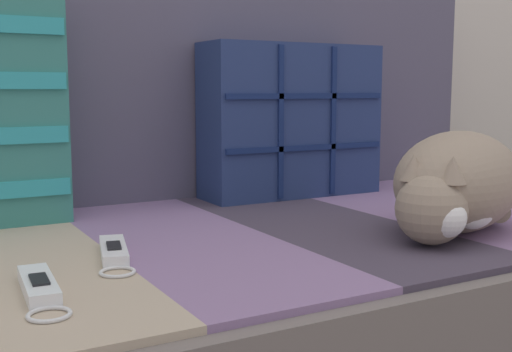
{
  "coord_description": "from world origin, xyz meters",
  "views": [
    {
      "loc": [
        -0.54,
        -0.91,
        0.66
      ],
      "look_at": [
        -0.02,
        0.01,
        0.51
      ],
      "focal_mm": 45.0,
      "sensor_mm": 36.0,
      "label": 1
    }
  ],
  "objects_px": {
    "throw_pillow_quilted": "(291,121)",
    "sleeping_cat": "(456,185)",
    "game_remote_near": "(114,252)",
    "game_remote_far": "(39,288)",
    "couch": "(244,336)"
  },
  "relations": [
    {
      "from": "throw_pillow_quilted",
      "to": "sleeping_cat",
      "type": "relative_size",
      "value": 1.13
    },
    {
      "from": "game_remote_near",
      "to": "sleeping_cat",
      "type": "bearing_deg",
      "value": -12.3
    },
    {
      "from": "throw_pillow_quilted",
      "to": "game_remote_far",
      "type": "distance_m",
      "value": 0.83
    },
    {
      "from": "throw_pillow_quilted",
      "to": "game_remote_far",
      "type": "height_order",
      "value": "throw_pillow_quilted"
    },
    {
      "from": "game_remote_near",
      "to": "game_remote_far",
      "type": "relative_size",
      "value": 1.0
    },
    {
      "from": "throw_pillow_quilted",
      "to": "sleeping_cat",
      "type": "distance_m",
      "value": 0.48
    },
    {
      "from": "couch",
      "to": "sleeping_cat",
      "type": "relative_size",
      "value": 4.61
    },
    {
      "from": "throw_pillow_quilted",
      "to": "game_remote_near",
      "type": "xyz_separation_m",
      "value": [
        -0.53,
        -0.35,
        -0.16
      ]
    },
    {
      "from": "throw_pillow_quilted",
      "to": "game_remote_near",
      "type": "relative_size",
      "value": 2.22
    },
    {
      "from": "sleeping_cat",
      "to": "game_remote_near",
      "type": "distance_m",
      "value": 0.58
    },
    {
      "from": "couch",
      "to": "game_remote_near",
      "type": "relative_size",
      "value": 9.03
    },
    {
      "from": "throw_pillow_quilted",
      "to": "game_remote_near",
      "type": "height_order",
      "value": "throw_pillow_quilted"
    },
    {
      "from": "couch",
      "to": "game_remote_near",
      "type": "height_order",
      "value": "game_remote_near"
    },
    {
      "from": "couch",
      "to": "throw_pillow_quilted",
      "type": "relative_size",
      "value": 4.07
    },
    {
      "from": "couch",
      "to": "game_remote_far",
      "type": "bearing_deg",
      "value": -150.17
    }
  ]
}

